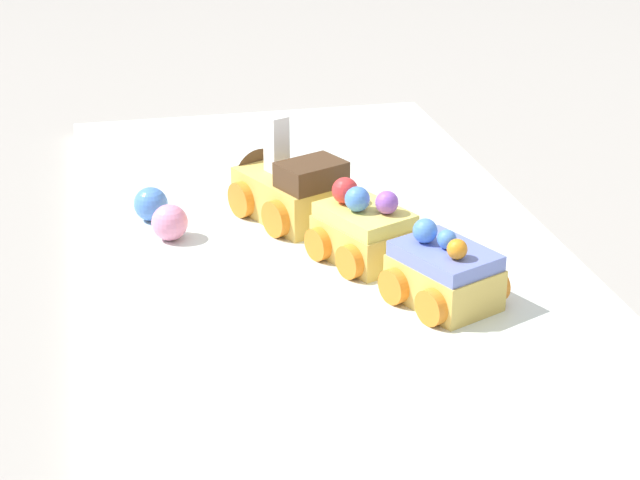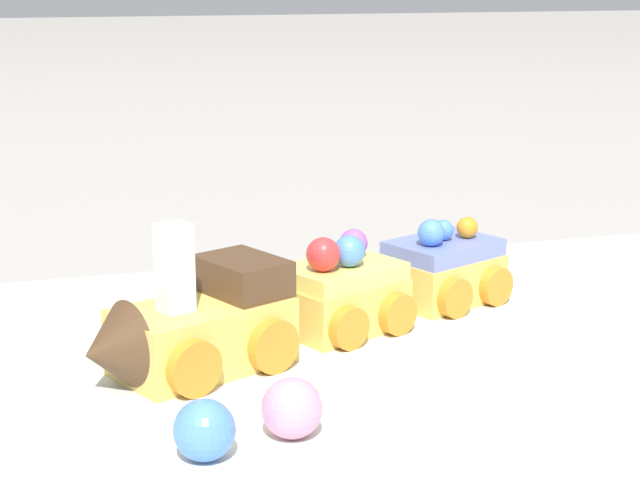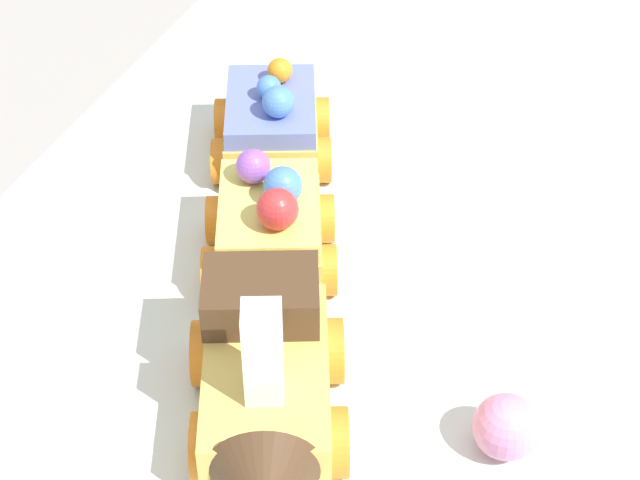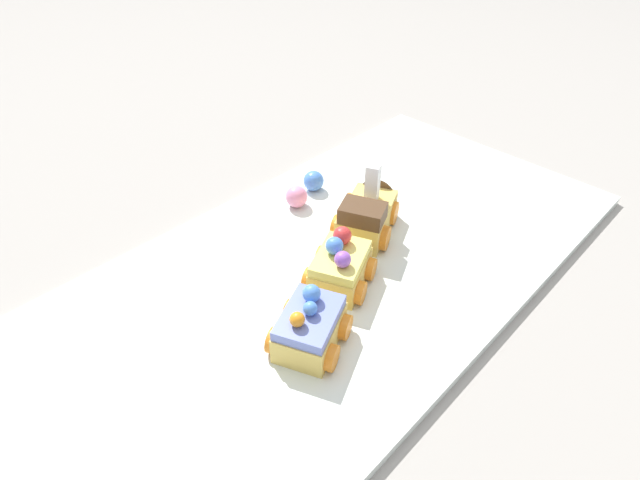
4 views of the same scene
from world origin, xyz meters
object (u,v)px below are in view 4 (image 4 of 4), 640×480
object	(u,v)px
cake_car_lemon	(340,267)
gumball_pink	(297,197)
cake_train_locomotive	(369,211)
gumball_blue	(314,181)
cake_car_blueberry	(310,328)

from	to	relation	value
cake_car_lemon	gumball_pink	world-z (taller)	cake_car_lemon
cake_train_locomotive	cake_car_lemon	world-z (taller)	cake_train_locomotive
gumball_pink	gumball_blue	bearing A→B (deg)	15.12
cake_car_blueberry	gumball_blue	xyz separation A→B (m)	(0.20, 0.20, -0.01)
cake_car_blueberry	gumball_pink	xyz separation A→B (m)	(0.16, 0.18, -0.01)
cake_train_locomotive	cake_car_blueberry	size ratio (longest dim) A/B	1.48
cake_train_locomotive	gumball_blue	bearing A→B (deg)	59.68
cake_car_lemon	gumball_pink	size ratio (longest dim) A/B	2.98
cake_car_lemon	gumball_blue	xyz separation A→B (m)	(0.12, 0.16, -0.01)
cake_car_lemon	cake_car_blueberry	xyz separation A→B (m)	(-0.09, -0.04, -0.00)
gumball_blue	cake_car_blueberry	bearing A→B (deg)	-135.76
cake_car_lemon	cake_car_blueberry	size ratio (longest dim) A/B	1.00
cake_train_locomotive	gumball_blue	distance (m)	0.11
gumball_pink	cake_car_lemon	bearing A→B (deg)	-115.97
gumball_blue	gumball_pink	bearing A→B (deg)	-164.88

